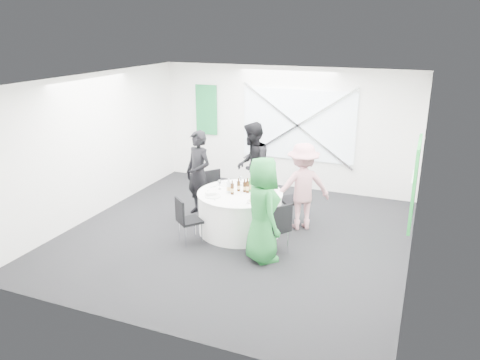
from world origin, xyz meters
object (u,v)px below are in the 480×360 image
at_px(person_woman_green, 262,210).
at_px(chair_back_right, 297,194).
at_px(chair_front_left, 186,217).
at_px(clear_water_bottle, 229,187).
at_px(chair_back, 262,181).
at_px(person_man_back, 252,165).
at_px(chair_back_left, 214,189).
at_px(person_woman_pink, 302,186).
at_px(green_water_bottle, 251,185).
at_px(person_man_back_left, 198,174).
at_px(chair_front_right, 278,225).
at_px(banquet_table, 240,212).

bearing_deg(person_woman_green, chair_back_right, -44.57).
height_order(chair_front_left, clear_water_bottle, clear_water_bottle).
xyz_separation_m(chair_back, person_man_back, (-0.23, 0.03, 0.31)).
bearing_deg(person_woman_green, chair_back_left, 5.76).
xyz_separation_m(chair_back_left, chair_back_right, (1.67, 0.15, 0.06)).
height_order(chair_back, person_woman_pink, person_woman_pink).
xyz_separation_m(chair_back_left, clear_water_bottle, (0.62, -0.70, 0.35)).
bearing_deg(chair_back_right, green_water_bottle, -88.97).
relative_size(person_man_back_left, clear_water_bottle, 6.43).
relative_size(chair_back_right, chair_front_right, 1.09).
bearing_deg(person_man_back, person_woman_pink, 50.47).
relative_size(chair_back_left, person_woman_pink, 0.54).
distance_m(person_woman_pink, person_woman_green, 1.48).
xyz_separation_m(banquet_table, person_man_back, (-0.24, 1.27, 0.52)).
height_order(chair_back, chair_back_left, chair_back).
xyz_separation_m(chair_back, chair_back_left, (-0.80, -0.62, -0.08)).
bearing_deg(person_man_back_left, person_woman_pink, 26.36).
height_order(banquet_table, person_woman_pink, person_woman_pink).
xyz_separation_m(person_man_back_left, person_man_back, (0.82, 0.83, 0.04)).
relative_size(chair_front_left, person_woman_pink, 0.51).
distance_m(person_man_back, person_woman_pink, 1.43).
xyz_separation_m(banquet_table, clear_water_bottle, (-0.19, -0.08, 0.48)).
distance_m(chair_back_left, chair_front_left, 1.46).
bearing_deg(banquet_table, person_man_back_left, 157.58).
height_order(person_woman_pink, person_woman_green, person_woman_green).
distance_m(person_man_back_left, clear_water_bottle, 1.02).
bearing_deg(chair_back_right, person_woman_green, -45.94).
height_order(person_man_back_left, person_woman_green, person_woman_green).
bearing_deg(clear_water_bottle, person_woman_pink, 29.13).
height_order(chair_back_right, chair_front_right, chair_back_right).
bearing_deg(chair_front_left, person_man_back_left, -33.75).
bearing_deg(chair_front_right, chair_back, -118.92).
bearing_deg(green_water_bottle, chair_front_left, -131.52).
xyz_separation_m(chair_back_right, person_man_back_left, (-1.93, -0.33, 0.28)).
relative_size(chair_front_right, chair_front_left, 1.09).
height_order(chair_back, chair_front_right, chair_back).
distance_m(chair_back, person_man_back, 0.39).
bearing_deg(person_man_back_left, chair_front_right, -5.99).
height_order(person_man_back_left, person_man_back, person_man_back).
relative_size(chair_back_right, person_woman_pink, 0.60).
bearing_deg(chair_front_right, chair_back_left, -91.37).
xyz_separation_m(banquet_table, chair_back_right, (0.86, 0.77, 0.20)).
xyz_separation_m(chair_front_left, green_water_bottle, (0.84, 0.95, 0.40)).
relative_size(banquet_table, person_man_back_left, 0.90).
relative_size(banquet_table, chair_back_right, 1.58).
bearing_deg(chair_back_right, chair_back_left, -126.56).
bearing_deg(chair_front_left, chair_back_left, -45.57).
relative_size(chair_back, clear_water_bottle, 3.74).
relative_size(person_woman_pink, green_water_bottle, 5.32).
bearing_deg(banquet_table, person_woman_green, -49.68).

